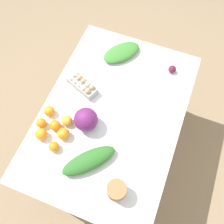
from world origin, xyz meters
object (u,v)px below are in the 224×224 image
object	(u,v)px
beet_root	(172,69)
orange_0	(41,134)
paper_bag	(117,190)
orange_5	(49,111)
orange_6	(54,147)
greens_bunch_scallion	(89,161)
orange_2	(67,121)
egg_carton	(82,84)
orange_1	(41,123)
orange_3	(63,134)
greens_bunch_kale	(121,52)
cabbage_purple	(86,119)
orange_4	(55,125)

from	to	relation	value
beet_root	orange_0	bearing A→B (deg)	-39.00
paper_bag	beet_root	distance (m)	0.98
orange_5	orange_6	size ratio (longest dim) A/B	1.09
greens_bunch_scallion	orange_5	size ratio (longest dim) A/B	4.87
beet_root	orange_2	bearing A→B (deg)	-39.40
egg_carton	orange_5	xyz separation A→B (m)	(0.27, -0.12, -0.01)
greens_bunch_scallion	orange_0	bearing A→B (deg)	-97.43
orange_1	orange_3	bearing A→B (deg)	84.43
greens_bunch_kale	orange_2	xyz separation A→B (m)	(0.68, -0.14, 0.01)
orange_3	orange_5	xyz separation A→B (m)	(-0.12, -0.16, -0.00)
beet_root	orange_3	size ratio (longest dim) A/B	0.72
beet_root	orange_0	world-z (taller)	orange_0
paper_bag	orange_6	size ratio (longest dim) A/B	1.75
cabbage_purple	orange_0	xyz separation A→B (m)	(0.19, -0.24, -0.04)
egg_carton	orange_6	xyz separation A→B (m)	(0.49, 0.02, -0.01)
beet_root	orange_3	distance (m)	0.93
egg_carton	orange_4	distance (m)	0.36
greens_bunch_kale	orange_5	size ratio (longest dim) A/B	4.16
paper_bag	orange_3	bearing A→B (deg)	-114.85
egg_carton	orange_2	distance (m)	0.30
cabbage_purple	orange_2	xyz separation A→B (m)	(0.04, -0.13, -0.04)
orange_2	orange_5	size ratio (longest dim) A/B	1.01
paper_bag	orange_2	distance (m)	0.57
orange_4	orange_1	bearing A→B (deg)	-79.83
egg_carton	greens_bunch_scallion	size ratio (longest dim) A/B	0.73
egg_carton	orange_0	distance (m)	0.46
orange_0	orange_4	xyz separation A→B (m)	(-0.09, 0.06, -0.00)
greens_bunch_scallion	orange_3	distance (m)	0.25
greens_bunch_kale	orange_2	size ratio (longest dim) A/B	4.14
egg_carton	greens_bunch_kale	bearing A→B (deg)	89.07
greens_bunch_kale	orange_1	bearing A→B (deg)	-21.25
paper_bag	orange_2	bearing A→B (deg)	-122.80
egg_carton	orange_4	world-z (taller)	egg_carton
orange_1	orange_6	bearing A→B (deg)	52.80
beet_root	orange_4	distance (m)	0.95
orange_2	orange_5	bearing A→B (deg)	-98.05
greens_bunch_scallion	greens_bunch_kale	world-z (taller)	greens_bunch_scallion
paper_bag	orange_5	world-z (taller)	paper_bag
greens_bunch_kale	orange_1	world-z (taller)	orange_1
orange_3	paper_bag	bearing A→B (deg)	65.15
orange_2	orange_1	bearing A→B (deg)	-63.13
greens_bunch_scallion	beet_root	size ratio (longest dim) A/B	6.20
cabbage_purple	orange_4	size ratio (longest dim) A/B	2.14
greens_bunch_scallion	orange_3	size ratio (longest dim) A/B	4.44
greens_bunch_kale	beet_root	distance (m)	0.41
beet_root	orange_1	bearing A→B (deg)	-43.28
orange_2	orange_4	bearing A→B (deg)	-43.65
cabbage_purple	greens_bunch_scallion	bearing A→B (deg)	27.25
greens_bunch_kale	orange_5	xyz separation A→B (m)	(0.66, -0.29, 0.01)
orange_4	orange_6	xyz separation A→B (m)	(0.13, 0.06, -0.00)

